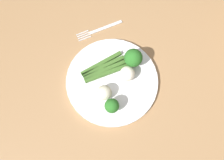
{
  "coord_description": "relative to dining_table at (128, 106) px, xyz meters",
  "views": [
    {
      "loc": [
        -0.15,
        0.11,
        1.52
      ],
      "look_at": [
        0.08,
        0.03,
        0.77
      ],
      "focal_mm": 40.29,
      "sensor_mm": 36.0,
      "label": 1
    }
  ],
  "objects": [
    {
      "name": "cauliflower_right",
      "position": [
        0.07,
        -0.02,
        0.13
      ],
      "size": [
        0.05,
        0.05,
        0.05
      ],
      "primitive_type": "sphere",
      "color": "white",
      "rests_on": "plate"
    },
    {
      "name": "plate",
      "position": [
        0.08,
        0.03,
        0.1
      ],
      "size": [
        0.29,
        0.29,
        0.01
      ],
      "primitive_type": "cylinder",
      "color": "white",
      "rests_on": "dining_table"
    },
    {
      "name": "cauliflower_back",
      "position": [
        0.04,
        0.07,
        0.13
      ],
      "size": [
        0.05,
        0.05,
        0.05
      ],
      "primitive_type": "sphere",
      "color": "beige",
      "rests_on": "plate"
    },
    {
      "name": "asparagus_bundle",
      "position": [
        0.12,
        0.05,
        0.11
      ],
      "size": [
        0.07,
        0.15,
        0.01
      ],
      "rotation": [
        0.0,
        0.0,
        4.8
      ],
      "color": "#3D6626",
      "rests_on": "plate"
    },
    {
      "name": "ground_plane",
      "position": [
        0.0,
        0.0,
        -0.66
      ],
      "size": [
        6.0,
        6.0,
        0.02
      ],
      "primitive_type": "cube",
      "color": "gray"
    },
    {
      "name": "broccoli_front",
      "position": [
        -0.01,
        0.06,
        0.14
      ],
      "size": [
        0.04,
        0.04,
        0.05
      ],
      "color": "#568E33",
      "rests_on": "plate"
    },
    {
      "name": "fork",
      "position": [
        0.27,
        0.01,
        0.09
      ],
      "size": [
        0.03,
        0.17,
        0.0
      ],
      "rotation": [
        0.0,
        0.0,
        1.64
      ],
      "color": "silver",
      "rests_on": "dining_table"
    },
    {
      "name": "broccoli_near_center",
      "position": [
        0.11,
        -0.05,
        0.15
      ],
      "size": [
        0.06,
        0.06,
        0.07
      ],
      "color": "#568E33",
      "rests_on": "plate"
    },
    {
      "name": "dining_table",
      "position": [
        0.0,
        0.0,
        0.0
      ],
      "size": [
        1.43,
        0.99,
        0.75
      ],
      "color": "#9E754C",
      "rests_on": "ground_plane"
    }
  ]
}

